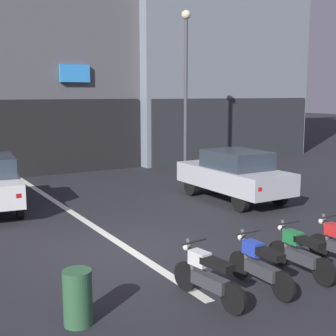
{
  "coord_description": "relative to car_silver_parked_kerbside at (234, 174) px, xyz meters",
  "views": [
    {
      "loc": [
        -4.33,
        -8.89,
        3.44
      ],
      "look_at": [
        2.16,
        2.0,
        1.4
      ],
      "focal_mm": 49.56,
      "sensor_mm": 36.0,
      "label": 1
    }
  ],
  "objects": [
    {
      "name": "motorcycle_blue_row_left_mid",
      "position": [
        -3.98,
        -5.67,
        -0.43
      ],
      "size": [
        0.55,
        1.67,
        0.98
      ],
      "color": "black",
      "rests_on": "ground"
    },
    {
      "name": "motorcycle_white_row_leftmost",
      "position": [
        -5.07,
        -5.61,
        -0.43
      ],
      "size": [
        0.55,
        1.66,
        0.98
      ],
      "color": "black",
      "rests_on": "ground"
    },
    {
      "name": "car_silver_parked_kerbside",
      "position": [
        0.0,
        0.0,
        0.0
      ],
      "size": [
        1.77,
        4.1,
        1.64
      ],
      "color": "black",
      "rests_on": "ground"
    },
    {
      "name": "ground_plane",
      "position": [
        -5.05,
        -2.67,
        -0.89
      ],
      "size": [
        120.0,
        120.0,
        0.0
      ],
      "primitive_type": "plane",
      "color": "#232328"
    },
    {
      "name": "street_lamp",
      "position": [
        0.77,
        4.09,
        3.16
      ],
      "size": [
        0.36,
        0.36,
        6.63
      ],
      "color": "#47474C",
      "rests_on": "ground"
    },
    {
      "name": "trash_bin",
      "position": [
        -7.2,
        -5.26,
        -0.46
      ],
      "size": [
        0.44,
        0.44,
        0.85
      ],
      "primitive_type": "cylinder",
      "color": "#2D5938",
      "rests_on": "ground"
    },
    {
      "name": "motorcycle_green_row_centre",
      "position": [
        -2.89,
        -5.59,
        -0.43
      ],
      "size": [
        0.55,
        1.67,
        0.98
      ],
      "color": "black",
      "rests_on": "ground"
    },
    {
      "name": "lane_centre_line",
      "position": [
        -5.05,
        3.33,
        -0.88
      ],
      "size": [
        0.2,
        18.0,
        0.01
      ],
      "primitive_type": "cube",
      "color": "silver",
      "rests_on": "ground"
    }
  ]
}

